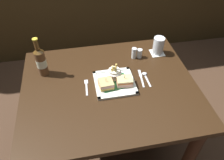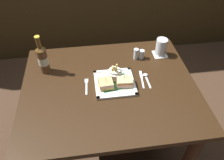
{
  "view_description": "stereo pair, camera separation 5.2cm",
  "coord_description": "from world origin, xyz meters",
  "views": [
    {
      "loc": [
        -0.17,
        -0.99,
        1.72
      ],
      "look_at": [
        0.02,
        0.0,
        0.77
      ],
      "focal_mm": 35.15,
      "sensor_mm": 36.0,
      "label": 1
    },
    {
      "loc": [
        -0.12,
        -0.99,
        1.72
      ],
      "look_at": [
        0.02,
        0.0,
        0.77
      ],
      "focal_mm": 35.15,
      "sensor_mm": 36.0,
      "label": 2
    }
  ],
  "objects": [
    {
      "name": "pepper_shaker",
      "position": [
        0.27,
        0.25,
        0.75
      ],
      "size": [
        0.04,
        0.04,
        0.07
      ],
      "color": "silver",
      "rests_on": "dining_table"
    },
    {
      "name": "spoon",
      "position": [
        0.25,
        0.04,
        0.73
      ],
      "size": [
        0.04,
        0.14,
        0.01
      ],
      "color": "silver",
      "rests_on": "dining_table"
    },
    {
      "name": "drink_coaster",
      "position": [
        0.42,
        0.27,
        0.73
      ],
      "size": [
        0.1,
        0.1,
        0.0
      ],
      "primitive_type": "cube",
      "color": "silver",
      "rests_on": "dining_table"
    },
    {
      "name": "square_plate",
      "position": [
        0.04,
        0.01,
        0.73
      ],
      "size": [
        0.26,
        0.26,
        0.02
      ],
      "color": "white",
      "rests_on": "dining_table"
    },
    {
      "name": "salt_shaker",
      "position": [
        0.23,
        0.25,
        0.76
      ],
      "size": [
        0.04,
        0.04,
        0.08
      ],
      "color": "silver",
      "rests_on": "dining_table"
    },
    {
      "name": "fork",
      "position": [
        -0.15,
        0.02,
        0.73
      ],
      "size": [
        0.03,
        0.14,
        0.0
      ],
      "color": "silver",
      "rests_on": "dining_table"
    },
    {
      "name": "dining_table",
      "position": [
        0.0,
        0.0,
        0.59
      ],
      "size": [
        1.12,
        0.92,
        0.73
      ],
      "color": "#301E0F",
      "rests_on": "ground_plane"
    },
    {
      "name": "knife",
      "position": [
        0.22,
        0.03,
        0.73
      ],
      "size": [
        0.03,
        0.17,
        0.0
      ],
      "color": "silver",
      "rests_on": "dining_table"
    },
    {
      "name": "sandwich_half_right",
      "position": [
        0.1,
        -0.01,
        0.76
      ],
      "size": [
        0.1,
        0.08,
        0.08
      ],
      "color": "#D7BC83",
      "rests_on": "square_plate"
    },
    {
      "name": "sandwich_half_left",
      "position": [
        -0.02,
        -0.01,
        0.76
      ],
      "size": [
        0.09,
        0.09,
        0.07
      ],
      "color": "tan",
      "rests_on": "square_plate"
    },
    {
      "name": "fries_cup",
      "position": [
        0.04,
        0.06,
        0.78
      ],
      "size": [
        0.09,
        0.09,
        0.12
      ],
      "color": "silver",
      "rests_on": "square_plate"
    },
    {
      "name": "ground_plane",
      "position": [
        0.0,
        0.0,
        0.0
      ],
      "size": [
        6.0,
        6.0,
        0.0
      ],
      "primitive_type": "plane",
      "color": "#473021"
    },
    {
      "name": "water_glass",
      "position": [
        0.42,
        0.27,
        0.79
      ],
      "size": [
        0.08,
        0.08,
        0.13
      ],
      "color": "silver",
      "rests_on": "dining_table"
    },
    {
      "name": "beer_bottle",
      "position": [
        -0.42,
        0.2,
        0.83
      ],
      "size": [
        0.07,
        0.07,
        0.28
      ],
      "color": "brown",
      "rests_on": "dining_table"
    }
  ]
}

